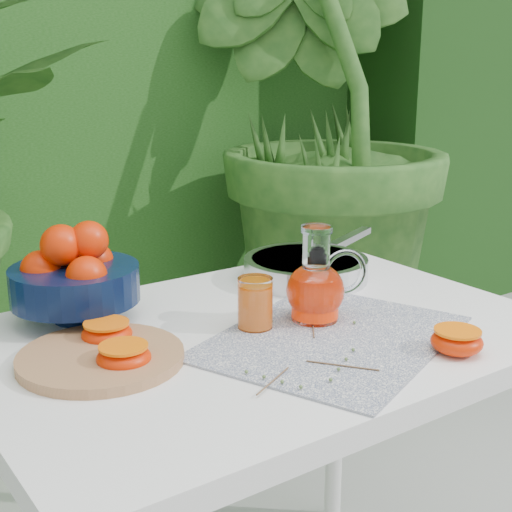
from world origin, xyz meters
TOP-DOWN VIEW (x-y plane):
  - potted_plant_right at (1.02, 1.15)m, footprint 2.41×2.41m
  - white_table at (-0.09, -0.07)m, footprint 1.00×0.70m
  - placemat at (-0.02, -0.17)m, footprint 0.54×0.49m
  - cutting_board at (-0.38, -0.04)m, footprint 0.30×0.30m
  - fruit_bowl at (-0.34, 0.17)m, footprint 0.24×0.24m
  - juice_pitcher at (0.01, -0.09)m, footprint 0.16×0.14m
  - juice_tumbler at (-0.10, -0.06)m, footprint 0.08×0.08m
  - saute_pan at (0.16, 0.12)m, footprint 0.49×0.35m
  - orange_halves at (-0.20, -0.13)m, footprint 0.58×0.47m
  - thyme_sprigs at (-0.10, -0.21)m, footprint 0.31×0.27m

SIDE VIEW (x-z plane):
  - white_table at x=-0.09m, z-range 0.29..1.04m
  - placemat at x=-0.02m, z-range 0.75..0.75m
  - thyme_sprigs at x=-0.10m, z-range 0.75..0.76m
  - cutting_board at x=-0.38m, z-range 0.75..0.77m
  - orange_halves at x=-0.20m, z-range 0.75..0.79m
  - saute_pan at x=0.16m, z-range 0.75..0.80m
  - juice_tumbler at x=-0.10m, z-range 0.75..0.84m
  - juice_pitcher at x=0.01m, z-range 0.73..0.90m
  - fruit_bowl at x=-0.34m, z-range 0.74..0.93m
  - potted_plant_right at x=1.02m, z-range 0.00..1.98m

